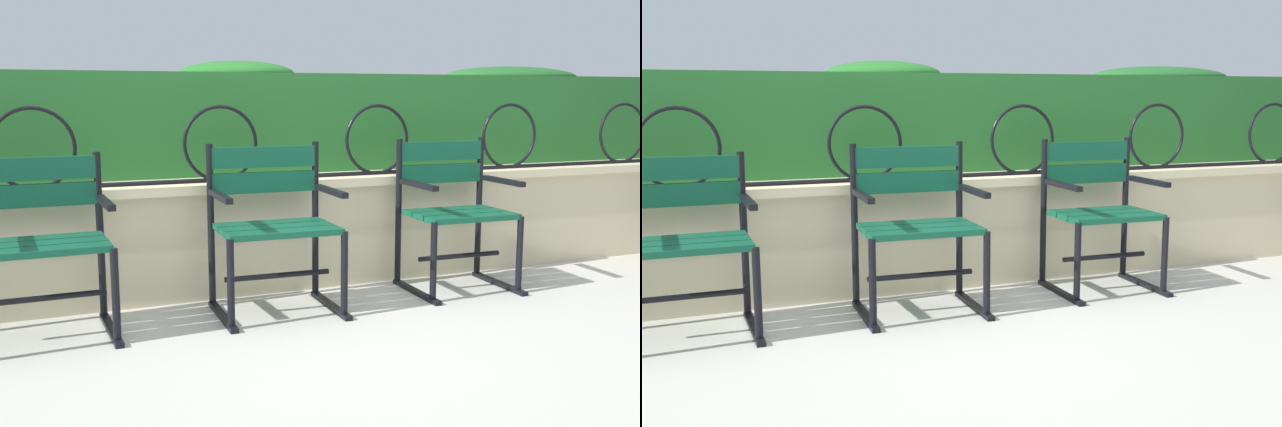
% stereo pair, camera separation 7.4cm
% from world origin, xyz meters
% --- Properties ---
extents(ground_plane, '(60.00, 60.00, 0.00)m').
position_xyz_m(ground_plane, '(0.00, 0.00, 0.00)').
color(ground_plane, '#BCB7AD').
extents(stone_wall, '(7.87, 0.41, 0.64)m').
position_xyz_m(stone_wall, '(0.00, 0.97, 0.32)').
color(stone_wall, beige).
rests_on(stone_wall, ground).
extents(iron_arch_fence, '(7.32, 0.02, 0.42)m').
position_xyz_m(iron_arch_fence, '(-0.24, 0.90, 0.82)').
color(iron_arch_fence, black).
rests_on(iron_arch_fence, stone_wall).
extents(hedge_row, '(7.71, 0.60, 0.73)m').
position_xyz_m(hedge_row, '(-0.05, 1.45, 0.97)').
color(hedge_row, '#236028').
rests_on(hedge_row, stone_wall).
extents(park_chair_left, '(0.61, 0.53, 0.84)m').
position_xyz_m(park_chair_left, '(-1.24, 0.52, 0.46)').
color(park_chair_left, '#0F4C33').
rests_on(park_chair_left, ground).
extents(park_chair_centre, '(0.65, 0.55, 0.86)m').
position_xyz_m(park_chair_centre, '(-0.12, 0.51, 0.47)').
color(park_chair_centre, '#0F4C33').
rests_on(park_chair_centre, ground).
extents(park_chair_right, '(0.61, 0.55, 0.86)m').
position_xyz_m(park_chair_right, '(1.00, 0.54, 0.46)').
color(park_chair_right, '#0F4C33').
rests_on(park_chair_right, ground).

